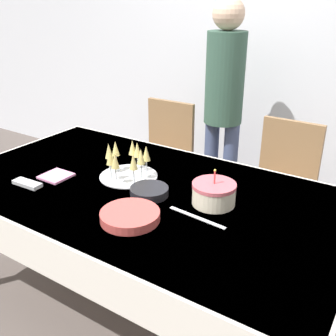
{
  "coord_description": "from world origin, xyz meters",
  "views": [
    {
      "loc": [
        1.11,
        -1.46,
        1.68
      ],
      "look_at": [
        0.12,
        0.07,
        0.88
      ],
      "focal_mm": 42.0,
      "sensor_mm": 36.0,
      "label": 1
    }
  ],
  "objects_px": {
    "dining_chair_far_right": "(281,187)",
    "plate_stack_main": "(130,216)",
    "dining_chair_far_left": "(164,158)",
    "plate_stack_dessert": "(149,191)",
    "birthday_cake": "(214,194)",
    "champagne_tray": "(127,161)",
    "person_standing": "(224,95)"
  },
  "relations": [
    {
      "from": "champagne_tray",
      "to": "person_standing",
      "type": "height_order",
      "value": "person_standing"
    },
    {
      "from": "dining_chair_far_right",
      "to": "plate_stack_main",
      "type": "distance_m",
      "value": 1.27
    },
    {
      "from": "plate_stack_dessert",
      "to": "person_standing",
      "type": "height_order",
      "value": "person_standing"
    },
    {
      "from": "dining_chair_far_left",
      "to": "birthday_cake",
      "type": "distance_m",
      "value": 1.25
    },
    {
      "from": "dining_chair_far_left",
      "to": "dining_chair_far_right",
      "type": "height_order",
      "value": "same"
    },
    {
      "from": "birthday_cake",
      "to": "plate_stack_main",
      "type": "xyz_separation_m",
      "value": [
        -0.24,
        -0.34,
        -0.03
      ]
    },
    {
      "from": "person_standing",
      "to": "birthday_cake",
      "type": "bearing_deg",
      "value": -66.2
    },
    {
      "from": "champagne_tray",
      "to": "plate_stack_main",
      "type": "distance_m",
      "value": 0.47
    },
    {
      "from": "dining_chair_far_left",
      "to": "plate_stack_dessert",
      "type": "xyz_separation_m",
      "value": [
        0.55,
        -0.95,
        0.27
      ]
    },
    {
      "from": "dining_chair_far_left",
      "to": "birthday_cake",
      "type": "relative_size",
      "value": 4.47
    },
    {
      "from": "birthday_cake",
      "to": "person_standing",
      "type": "height_order",
      "value": "person_standing"
    },
    {
      "from": "dining_chair_far_left",
      "to": "plate_stack_main",
      "type": "height_order",
      "value": "dining_chair_far_left"
    },
    {
      "from": "birthday_cake",
      "to": "champagne_tray",
      "type": "distance_m",
      "value": 0.54
    },
    {
      "from": "person_standing",
      "to": "dining_chair_far_right",
      "type": "bearing_deg",
      "value": -21.19
    },
    {
      "from": "dining_chair_far_right",
      "to": "person_standing",
      "type": "bearing_deg",
      "value": 158.81
    },
    {
      "from": "dining_chair_far_left",
      "to": "dining_chair_far_right",
      "type": "bearing_deg",
      "value": 0.0
    },
    {
      "from": "dining_chair_far_right",
      "to": "birthday_cake",
      "type": "bearing_deg",
      "value": -95.46
    },
    {
      "from": "plate_stack_main",
      "to": "plate_stack_dessert",
      "type": "bearing_deg",
      "value": 105.54
    },
    {
      "from": "birthday_cake",
      "to": "plate_stack_main",
      "type": "distance_m",
      "value": 0.42
    },
    {
      "from": "dining_chair_far_left",
      "to": "plate_stack_main",
      "type": "bearing_deg",
      "value": -62.72
    },
    {
      "from": "dining_chair_far_left",
      "to": "plate_stack_main",
      "type": "distance_m",
      "value": 1.37
    },
    {
      "from": "dining_chair_far_right",
      "to": "birthday_cake",
      "type": "xyz_separation_m",
      "value": [
        -0.08,
        -0.86,
        0.3
      ]
    },
    {
      "from": "dining_chair_far_right",
      "to": "person_standing",
      "type": "distance_m",
      "value": 0.78
    },
    {
      "from": "dining_chair_far_right",
      "to": "plate_stack_dessert",
      "type": "xyz_separation_m",
      "value": [
        -0.39,
        -0.95,
        0.27
      ]
    },
    {
      "from": "birthday_cake",
      "to": "plate_stack_dessert",
      "type": "xyz_separation_m",
      "value": [
        -0.31,
        -0.1,
        -0.03
      ]
    },
    {
      "from": "dining_chair_far_right",
      "to": "champagne_tray",
      "type": "height_order",
      "value": "dining_chair_far_right"
    },
    {
      "from": "champagne_tray",
      "to": "plate_stack_dessert",
      "type": "distance_m",
      "value": 0.27
    },
    {
      "from": "dining_chair_far_right",
      "to": "dining_chair_far_left",
      "type": "bearing_deg",
      "value": -180.0
    },
    {
      "from": "dining_chair_far_right",
      "to": "person_standing",
      "type": "xyz_separation_m",
      "value": [
        -0.55,
        0.21,
        0.5
      ]
    },
    {
      "from": "dining_chair_far_right",
      "to": "plate_stack_main",
      "type": "relative_size",
      "value": 3.51
    },
    {
      "from": "dining_chair_far_right",
      "to": "plate_stack_dessert",
      "type": "bearing_deg",
      "value": -112.41
    },
    {
      "from": "dining_chair_far_right",
      "to": "champagne_tray",
      "type": "relative_size",
      "value": 2.94
    }
  ]
}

